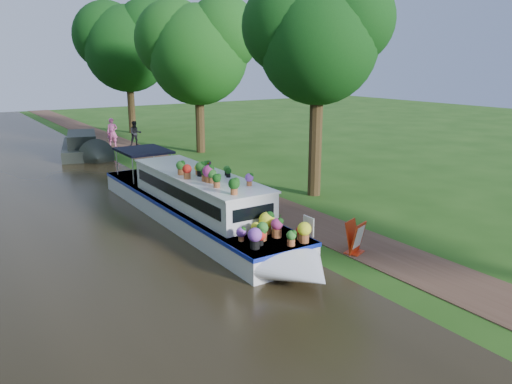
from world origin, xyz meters
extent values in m
plane|color=#1F4812|center=(0.00, 0.00, 0.00)|extent=(100.00, 100.00, 0.00)
cube|color=black|center=(-6.00, 0.00, 0.01)|extent=(10.00, 100.00, 0.02)
cube|color=#4B3123|center=(1.20, 0.00, 0.01)|extent=(2.20, 100.00, 0.03)
cube|color=silver|center=(-2.25, 2.77, 0.40)|extent=(2.20, 12.00, 0.75)
cube|color=#102195|center=(-2.25, 2.77, 0.71)|extent=(2.24, 12.04, 0.12)
cube|color=silver|center=(-2.25, 1.97, 1.29)|extent=(1.80, 7.00, 1.05)
cube|color=silver|center=(-2.25, 1.97, 1.85)|extent=(1.90, 7.10, 0.06)
cube|color=black|center=(-1.34, 1.97, 1.37)|extent=(0.03, 6.40, 0.38)
cube|color=black|center=(-3.16, 1.97, 1.37)|extent=(0.03, 6.40, 0.38)
cube|color=black|center=(-2.25, 7.07, 1.92)|extent=(1.90, 2.40, 0.10)
cube|color=white|center=(-1.10, -2.63, 1.07)|extent=(0.04, 0.45, 0.55)
imported|color=#114111|center=(-2.45, 0.49, 2.05)|extent=(0.17, 0.21, 0.35)
imported|color=#114111|center=(-2.01, 1.64, 2.10)|extent=(0.31, 0.31, 0.44)
cylinder|color=#302210|center=(3.80, 3.00, 2.27)|extent=(0.56, 0.56, 4.55)
sphere|color=black|center=(3.80, 3.00, 6.23)|extent=(4.80, 4.80, 4.80)
sphere|color=black|center=(4.76, 2.28, 7.19)|extent=(3.60, 3.60, 3.60)
sphere|color=black|center=(2.96, 3.84, 6.95)|extent=(3.84, 3.84, 3.84)
cylinder|color=#302210|center=(4.50, 15.00, 1.92)|extent=(0.56, 0.56, 3.85)
sphere|color=#114111|center=(4.50, 15.00, 5.95)|extent=(6.00, 6.00, 6.00)
sphere|color=#114111|center=(5.70, 14.10, 7.15)|extent=(4.50, 4.50, 4.50)
sphere|color=#114111|center=(3.45, 16.05, 6.85)|extent=(4.80, 4.80, 4.80)
cylinder|color=#302210|center=(4.00, 26.00, 2.10)|extent=(0.56, 0.56, 4.20)
sphere|color=black|center=(4.00, 26.00, 6.51)|extent=(6.60, 6.60, 6.60)
sphere|color=black|center=(5.32, 25.01, 7.83)|extent=(4.95, 4.95, 4.95)
sphere|color=black|center=(2.85, 27.16, 7.50)|extent=(5.28, 5.28, 5.28)
cube|color=black|center=(-2.07, 18.44, 0.34)|extent=(3.54, 6.66, 0.64)
cube|color=black|center=(-2.07, 17.91, 1.03)|extent=(2.47, 3.99, 0.74)
cube|color=red|center=(0.45, -2.94, 0.04)|extent=(0.65, 0.59, 0.03)
cube|color=red|center=(0.45, -3.05, 0.52)|extent=(0.65, 0.43, 0.96)
cube|color=red|center=(0.45, -2.82, 0.52)|extent=(0.65, 0.43, 0.96)
cube|color=white|center=(0.45, -3.09, 0.57)|extent=(0.50, 0.31, 0.67)
imported|color=#DD5B86|center=(0.50, 20.10, 0.97)|extent=(0.80, 0.65, 1.89)
imported|color=black|center=(1.90, 19.56, 0.86)|extent=(0.91, 0.77, 1.66)
imported|color=#3D7121|center=(0.05, 0.55, 0.22)|extent=(0.45, 0.40, 0.45)
camera|label=1|loc=(-9.71, -13.04, 5.60)|focal=35.00mm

